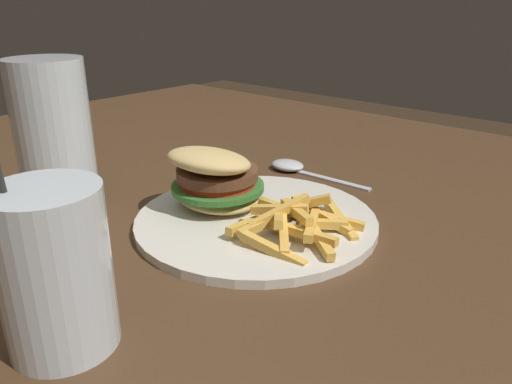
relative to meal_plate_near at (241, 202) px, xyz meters
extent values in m
cube|color=#4C331E|center=(0.04, 0.05, -0.04)|extent=(1.46, 1.32, 0.03)
cylinder|color=#392616|center=(0.70, -0.54, -0.41)|extent=(0.09, 0.09, 0.70)
cylinder|color=silver|center=(-0.02, 0.00, -0.02)|extent=(0.28, 0.28, 0.01)
ellipsoid|color=#DBB770|center=(0.03, 0.00, 0.00)|extent=(0.11, 0.09, 0.02)
cylinder|color=#38752D|center=(0.03, 0.00, 0.01)|extent=(0.11, 0.11, 0.01)
cylinder|color=red|center=(0.03, 0.00, 0.02)|extent=(0.09, 0.09, 0.01)
cylinder|color=brown|center=(0.03, 0.00, 0.03)|extent=(0.10, 0.10, 0.01)
ellipsoid|color=#DBB770|center=(0.03, 0.01, 0.05)|extent=(0.11, 0.09, 0.04)
cube|color=gold|center=(-0.10, -0.04, -0.01)|extent=(0.07, 0.03, 0.02)
cube|color=gold|center=(-0.09, 0.03, 0.00)|extent=(0.05, 0.05, 0.02)
cube|color=gold|center=(-0.12, 0.01, -0.01)|extent=(0.06, 0.05, 0.01)
cube|color=gold|center=(-0.08, -0.01, 0.01)|extent=(0.06, 0.04, 0.01)
cube|color=gold|center=(-0.10, 0.01, 0.00)|extent=(0.08, 0.02, 0.01)
cube|color=gold|center=(-0.04, -0.03, -0.01)|extent=(0.08, 0.01, 0.01)
cube|color=gold|center=(-0.06, 0.00, 0.01)|extent=(0.06, 0.04, 0.02)
cube|color=gold|center=(-0.10, 0.00, 0.00)|extent=(0.05, 0.07, 0.01)
cube|color=gold|center=(-0.07, 0.02, 0.01)|extent=(0.05, 0.06, 0.03)
cube|color=gold|center=(-0.10, -0.05, -0.01)|extent=(0.08, 0.06, 0.02)
cube|color=gold|center=(-0.06, 0.02, 0.00)|extent=(0.02, 0.09, 0.02)
cube|color=gold|center=(-0.09, -0.04, 0.00)|extent=(0.08, 0.02, 0.02)
cube|color=gold|center=(-0.06, 0.01, 0.01)|extent=(0.03, 0.07, 0.03)
cube|color=gold|center=(-0.04, 0.03, -0.01)|extent=(0.02, 0.07, 0.02)
cube|color=gold|center=(-0.09, 0.05, -0.01)|extent=(0.07, 0.02, 0.02)
cube|color=gold|center=(-0.05, -0.03, -0.01)|extent=(0.02, 0.06, 0.03)
cube|color=gold|center=(-0.07, -0.03, 0.01)|extent=(0.06, 0.04, 0.03)
cube|color=gold|center=(-0.10, -0.02, -0.01)|extent=(0.05, 0.04, 0.01)
cylinder|color=silver|center=(0.18, 0.12, 0.07)|extent=(0.09, 0.09, 0.18)
cylinder|color=#C67F23|center=(0.18, 0.12, 0.06)|extent=(0.08, 0.08, 0.17)
cylinder|color=silver|center=(-0.05, 0.25, 0.04)|extent=(0.08, 0.08, 0.13)
cylinder|color=#EFA819|center=(-0.05, 0.25, 0.03)|extent=(0.07, 0.07, 0.11)
cylinder|color=black|center=(-0.04, 0.26, 0.06)|extent=(0.02, 0.02, 0.16)
ellipsoid|color=silver|center=(0.07, -0.18, -0.02)|extent=(0.05, 0.04, 0.01)
cube|color=silver|center=(-0.01, -0.18, -0.02)|extent=(0.12, 0.01, 0.00)
camera|label=1|loc=(-0.37, 0.39, 0.22)|focal=35.00mm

